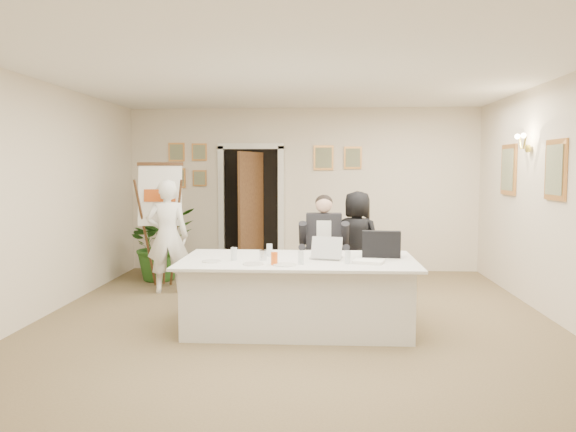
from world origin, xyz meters
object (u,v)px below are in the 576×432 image
(seated_man, at_px, (324,249))
(laptop, at_px, (326,246))
(laptop_bag, at_px, (381,244))
(paper_stack, at_px, (368,262))
(standing_man, at_px, (167,236))
(flip_chart, at_px, (162,231))
(standing_woman, at_px, (357,241))
(potted_palm, at_px, (161,244))
(steel_jug, at_px, (263,255))
(oj_glass, at_px, (274,259))
(conference_table, at_px, (298,293))

(seated_man, xyz_separation_m, laptop, (0.02, -1.05, 0.19))
(laptop_bag, bearing_deg, paper_stack, -107.98)
(laptop, bearing_deg, standing_man, 157.05)
(flip_chart, bearing_deg, standing_woman, -2.80)
(standing_man, relative_size, potted_palm, 1.39)
(seated_man, distance_m, paper_stack, 1.40)
(laptop, distance_m, steel_jug, 0.71)
(seated_man, distance_m, oj_glass, 1.58)
(steel_jug, bearing_deg, oj_glass, -62.50)
(seated_man, distance_m, potted_palm, 2.99)
(potted_palm, height_order, laptop, potted_palm)
(conference_table, height_order, laptop_bag, laptop_bag)
(seated_man, bearing_deg, potted_palm, 159.61)
(standing_man, distance_m, oj_glass, 2.69)
(laptop, xyz_separation_m, laptop_bag, (0.61, 0.12, 0.01))
(seated_man, distance_m, laptop_bag, 1.15)
(laptop_bag, bearing_deg, conference_table, -163.86)
(standing_woman, bearing_deg, conference_table, 96.67)
(conference_table, bearing_deg, laptop, 8.29)
(potted_palm, bearing_deg, flip_chart, -71.47)
(conference_table, xyz_separation_m, steel_jug, (-0.38, -0.11, 0.44))
(laptop_bag, bearing_deg, potted_palm, 148.93)
(standing_man, bearing_deg, seated_man, 152.82)
(laptop, bearing_deg, potted_palm, 149.07)
(conference_table, xyz_separation_m, standing_man, (-1.92, 1.71, 0.41))
(standing_woman, height_order, laptop, standing_woman)
(paper_stack, bearing_deg, steel_jug, 174.15)
(standing_woman, distance_m, paper_stack, 2.19)
(potted_palm, bearing_deg, conference_table, -48.78)
(standing_woman, relative_size, steel_jug, 13.15)
(flip_chart, distance_m, paper_stack, 3.69)
(standing_man, relative_size, steel_jug, 14.66)
(standing_man, xyz_separation_m, laptop, (2.23, -1.66, 0.11))
(conference_table, relative_size, potted_palm, 2.21)
(paper_stack, distance_m, oj_glass, 0.99)
(seated_man, xyz_separation_m, standing_woman, (0.49, 0.86, -0.00))
(seated_man, distance_m, laptop, 1.07)
(potted_palm, xyz_separation_m, paper_stack, (3.03, -2.83, 0.21))
(flip_chart, relative_size, oj_glass, 13.97)
(conference_table, relative_size, laptop_bag, 6.04)
(steel_jug, bearing_deg, potted_palm, 125.05)
(seated_man, relative_size, standing_woman, 1.00)
(laptop_bag, height_order, oj_glass, laptop_bag)
(oj_glass, bearing_deg, laptop, 38.83)
(flip_chart, height_order, oj_glass, flip_chart)
(oj_glass, bearing_deg, standing_woman, 66.82)
(standing_man, relative_size, paper_stack, 5.23)
(laptop_bag, bearing_deg, standing_woman, 100.94)
(laptop, bearing_deg, conference_table, -158.01)
(laptop, bearing_deg, steel_jug, -153.35)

